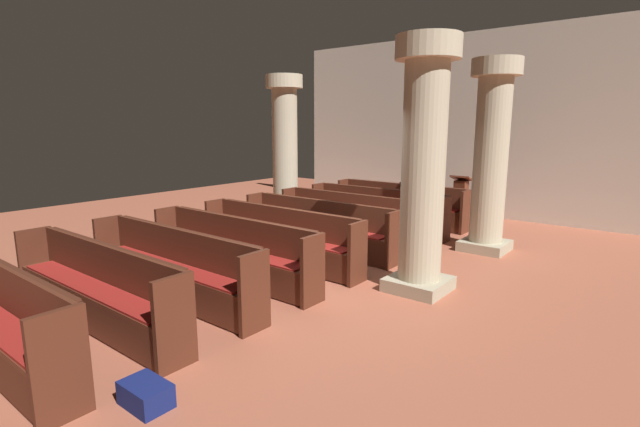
{
  "coord_description": "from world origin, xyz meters",
  "views": [
    {
      "loc": [
        4.41,
        -5.56,
        2.3
      ],
      "look_at": [
        -0.56,
        0.7,
        0.75
      ],
      "focal_mm": 26.05,
      "sensor_mm": 36.0,
      "label": 1
    }
  ],
  "objects_px": {
    "pillar_aisle_side": "(491,154)",
    "pillar_aisle_rear": "(423,164)",
    "pew_row_6": "(172,264)",
    "kneeler_box_navy": "(146,394)",
    "pew_row_1": "(376,209)",
    "lectern": "(460,201)",
    "pew_row_4": "(279,235)",
    "pew_row_7": "(95,285)",
    "pew_row_2": "(349,216)",
    "pew_row_3": "(317,225)",
    "hymn_book": "(404,183)",
    "pillar_far_side": "(285,146)",
    "pew_row_0": "(399,203)",
    "pew_row_5": "(231,248)"
  },
  "relations": [
    {
      "from": "pew_row_7",
      "to": "pew_row_0",
      "type": "bearing_deg",
      "value": 90.0
    },
    {
      "from": "pillar_aisle_side",
      "to": "pillar_far_side",
      "type": "relative_size",
      "value": 1.0
    },
    {
      "from": "pew_row_4",
      "to": "kneeler_box_navy",
      "type": "height_order",
      "value": "pew_row_4"
    },
    {
      "from": "pew_row_6",
      "to": "kneeler_box_navy",
      "type": "relative_size",
      "value": 7.5
    },
    {
      "from": "pew_row_5",
      "to": "pillar_far_side",
      "type": "relative_size",
      "value": 0.95
    },
    {
      "from": "pew_row_2",
      "to": "lectern",
      "type": "height_order",
      "value": "lectern"
    },
    {
      "from": "pillar_aisle_rear",
      "to": "lectern",
      "type": "distance_m",
      "value": 5.5
    },
    {
      "from": "pillar_far_side",
      "to": "pew_row_3",
      "type": "bearing_deg",
      "value": -35.93
    },
    {
      "from": "pew_row_5",
      "to": "hymn_book",
      "type": "distance_m",
      "value": 5.3
    },
    {
      "from": "pew_row_4",
      "to": "kneeler_box_navy",
      "type": "xyz_separation_m",
      "value": [
        1.88,
        -3.59,
        -0.39
      ]
    },
    {
      "from": "pew_row_2",
      "to": "hymn_book",
      "type": "bearing_deg",
      "value": 89.75
    },
    {
      "from": "pew_row_7",
      "to": "pillar_aisle_rear",
      "type": "xyz_separation_m",
      "value": [
        2.39,
        3.36,
        1.29
      ]
    },
    {
      "from": "pew_row_2",
      "to": "pillar_aisle_side",
      "type": "bearing_deg",
      "value": 21.41
    },
    {
      "from": "pew_row_2",
      "to": "pew_row_3",
      "type": "relative_size",
      "value": 1.0
    },
    {
      "from": "pew_row_1",
      "to": "lectern",
      "type": "bearing_deg",
      "value": 68.82
    },
    {
      "from": "pillar_aisle_rear",
      "to": "pew_row_3",
      "type": "bearing_deg",
      "value": 163.4
    },
    {
      "from": "lectern",
      "to": "hymn_book",
      "type": "relative_size",
      "value": 5.69
    },
    {
      "from": "pillar_aisle_rear",
      "to": "hymn_book",
      "type": "bearing_deg",
      "value": 121.07
    },
    {
      "from": "pew_row_4",
      "to": "pew_row_6",
      "type": "bearing_deg",
      "value": -90.0
    },
    {
      "from": "pew_row_5",
      "to": "pew_row_6",
      "type": "xyz_separation_m",
      "value": [
        0.0,
        -1.02,
        0.0
      ]
    },
    {
      "from": "pew_row_3",
      "to": "pew_row_5",
      "type": "bearing_deg",
      "value": -90.0
    },
    {
      "from": "pew_row_0",
      "to": "pew_row_6",
      "type": "xyz_separation_m",
      "value": [
        0.0,
        -6.11,
        0.0
      ]
    },
    {
      "from": "pew_row_2",
      "to": "pillar_aisle_rear",
      "type": "distance_m",
      "value": 3.22
    },
    {
      "from": "pew_row_4",
      "to": "lectern",
      "type": "bearing_deg",
      "value": 80.38
    },
    {
      "from": "pew_row_4",
      "to": "pew_row_7",
      "type": "bearing_deg",
      "value": -90.0
    },
    {
      "from": "pew_row_3",
      "to": "pillar_far_side",
      "type": "distance_m",
      "value": 3.17
    },
    {
      "from": "pew_row_4",
      "to": "pew_row_6",
      "type": "relative_size",
      "value": 1.0
    },
    {
      "from": "pew_row_4",
      "to": "pillar_aisle_rear",
      "type": "bearing_deg",
      "value": 7.25
    },
    {
      "from": "pew_row_5",
      "to": "hymn_book",
      "type": "xyz_separation_m",
      "value": [
        0.01,
        5.28,
        0.45
      ]
    },
    {
      "from": "pew_row_4",
      "to": "pew_row_6",
      "type": "height_order",
      "value": "same"
    },
    {
      "from": "pew_row_3",
      "to": "pillar_aisle_side",
      "type": "distance_m",
      "value": 3.35
    },
    {
      "from": "pew_row_0",
      "to": "kneeler_box_navy",
      "type": "distance_m",
      "value": 7.9
    },
    {
      "from": "lectern",
      "to": "kneeler_box_navy",
      "type": "relative_size",
      "value": 2.52
    },
    {
      "from": "pew_row_2",
      "to": "pew_row_3",
      "type": "xyz_separation_m",
      "value": [
        0.0,
        -1.02,
        0.0
      ]
    },
    {
      "from": "pillar_aisle_side",
      "to": "kneeler_box_navy",
      "type": "distance_m",
      "value": 6.79
    },
    {
      "from": "pew_row_1",
      "to": "lectern",
      "type": "distance_m",
      "value": 2.55
    },
    {
      "from": "pew_row_1",
      "to": "pew_row_7",
      "type": "xyz_separation_m",
      "value": [
        0.0,
        -6.11,
        0.0
      ]
    },
    {
      "from": "pew_row_2",
      "to": "pew_row_4",
      "type": "bearing_deg",
      "value": -90.0
    },
    {
      "from": "pew_row_4",
      "to": "pew_row_2",
      "type": "bearing_deg",
      "value": 90.0
    },
    {
      "from": "pew_row_3",
      "to": "lectern",
      "type": "bearing_deg",
      "value": 78.21
    },
    {
      "from": "pew_row_3",
      "to": "lectern",
      "type": "distance_m",
      "value": 4.51
    },
    {
      "from": "pillar_far_side",
      "to": "hymn_book",
      "type": "bearing_deg",
      "value": 33.27
    },
    {
      "from": "pew_row_4",
      "to": "pew_row_5",
      "type": "relative_size",
      "value": 1.0
    },
    {
      "from": "pew_row_6",
      "to": "pillar_far_side",
      "type": "xyz_separation_m",
      "value": [
        -2.34,
        4.76,
        1.29
      ]
    },
    {
      "from": "pillar_aisle_side",
      "to": "pillar_aisle_rear",
      "type": "distance_m",
      "value": 2.67
    },
    {
      "from": "pew_row_6",
      "to": "lectern",
      "type": "distance_m",
      "value": 7.53
    },
    {
      "from": "pew_row_2",
      "to": "hymn_book",
      "type": "height_order",
      "value": "hymn_book"
    },
    {
      "from": "pillar_far_side",
      "to": "kneeler_box_navy",
      "type": "height_order",
      "value": "pillar_far_side"
    },
    {
      "from": "pillar_aisle_side",
      "to": "kneeler_box_navy",
      "type": "height_order",
      "value": "pillar_aisle_side"
    },
    {
      "from": "pew_row_2",
      "to": "pew_row_6",
      "type": "bearing_deg",
      "value": -90.0
    }
  ]
}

